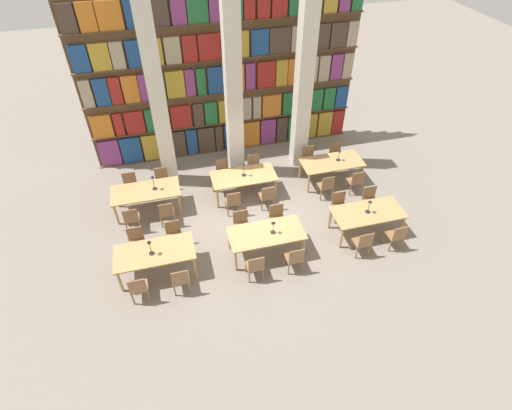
% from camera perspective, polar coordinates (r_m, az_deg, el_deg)
% --- Properties ---
extents(ground_plane, '(40.00, 40.00, 0.00)m').
position_cam_1_polar(ground_plane, '(11.79, -0.15, -2.10)').
color(ground_plane, gray).
extents(bookshelf_bank, '(9.03, 0.35, 5.50)m').
position_cam_1_polar(bookshelf_bank, '(13.60, -4.46, 17.33)').
color(bookshelf_bank, brown).
rests_on(bookshelf_bank, ground_plane).
extents(pillar_left, '(0.47, 0.47, 6.00)m').
position_cam_1_polar(pillar_left, '(11.98, -13.97, 14.90)').
color(pillar_left, silver).
rests_on(pillar_left, ground_plane).
extents(pillar_center, '(0.47, 0.47, 6.00)m').
position_cam_1_polar(pillar_center, '(12.17, -3.29, 16.45)').
color(pillar_center, silver).
rests_on(pillar_center, ground_plane).
extents(pillar_right, '(0.47, 0.47, 6.00)m').
position_cam_1_polar(pillar_right, '(12.73, 6.87, 17.41)').
color(pillar_right, silver).
rests_on(pillar_right, ground_plane).
extents(reading_table_0, '(1.97, 0.95, 0.76)m').
position_cam_1_polar(reading_table_0, '(10.26, -14.28, -6.77)').
color(reading_table_0, tan).
rests_on(reading_table_0, ground_plane).
extents(chair_0, '(0.42, 0.40, 0.86)m').
position_cam_1_polar(chair_0, '(9.97, -16.43, -11.20)').
color(chair_0, olive).
rests_on(chair_0, ground_plane).
extents(chair_1, '(0.42, 0.40, 0.86)m').
position_cam_1_polar(chair_1, '(10.99, -16.71, -5.03)').
color(chair_1, olive).
rests_on(chair_1, ground_plane).
extents(chair_2, '(0.42, 0.40, 0.86)m').
position_cam_1_polar(chair_2, '(9.90, -10.76, -10.32)').
color(chair_2, olive).
rests_on(chair_2, ground_plane).
extents(chair_3, '(0.42, 0.40, 0.86)m').
position_cam_1_polar(chair_3, '(10.92, -11.65, -4.20)').
color(chair_3, olive).
rests_on(chair_3, ground_plane).
extents(desk_lamp_0, '(0.14, 0.14, 0.46)m').
position_cam_1_polar(desk_lamp_0, '(9.96, -14.97, -5.54)').
color(desk_lamp_0, '#232328').
rests_on(desk_lamp_0, reading_table_0).
extents(reading_table_1, '(1.97, 0.95, 0.76)m').
position_cam_1_polar(reading_table_1, '(10.40, 1.46, -4.27)').
color(reading_table_1, tan).
rests_on(reading_table_1, ground_plane).
extents(chair_4, '(0.42, 0.40, 0.86)m').
position_cam_1_polar(chair_4, '(9.98, -0.12, -8.67)').
color(chair_4, olive).
rests_on(chair_4, ground_plane).
extents(chair_5, '(0.42, 0.40, 0.86)m').
position_cam_1_polar(chair_5, '(10.99, -2.10, -2.77)').
color(chair_5, olive).
rests_on(chair_5, ground_plane).
extents(chair_6, '(0.42, 0.40, 0.86)m').
position_cam_1_polar(chair_6, '(10.20, 5.54, -7.52)').
color(chair_6, olive).
rests_on(chair_6, ground_plane).
extents(chair_7, '(0.42, 0.40, 0.86)m').
position_cam_1_polar(chair_7, '(11.19, 3.04, -1.85)').
color(chair_7, olive).
rests_on(chair_7, ground_plane).
extents(desk_lamp_1, '(0.14, 0.14, 0.40)m').
position_cam_1_polar(desk_lamp_1, '(10.16, 2.48, -2.87)').
color(desk_lamp_1, '#232328').
rests_on(desk_lamp_1, reading_table_1).
extents(reading_table_2, '(1.97, 0.95, 0.76)m').
position_cam_1_polar(reading_table_2, '(11.39, 15.66, -1.24)').
color(reading_table_2, tan).
rests_on(reading_table_2, ground_plane).
extents(chair_8, '(0.42, 0.40, 0.86)m').
position_cam_1_polar(chair_8, '(10.88, 15.00, -5.14)').
color(chair_8, olive).
rests_on(chair_8, ground_plane).
extents(chair_9, '(0.42, 0.40, 0.86)m').
position_cam_1_polar(chair_9, '(11.83, 11.82, -0.01)').
color(chair_9, olive).
rests_on(chair_9, ground_plane).
extents(chair_10, '(0.42, 0.40, 0.86)m').
position_cam_1_polar(chair_10, '(11.33, 19.42, -4.11)').
color(chair_10, olive).
rests_on(chair_10, ground_plane).
extents(chair_11, '(0.42, 0.40, 0.86)m').
position_cam_1_polar(chair_11, '(12.24, 16.01, 0.75)').
color(chair_11, olive).
rests_on(chair_11, ground_plane).
extents(desk_lamp_2, '(0.14, 0.14, 0.42)m').
position_cam_1_polar(desk_lamp_2, '(11.15, 15.91, 0.11)').
color(desk_lamp_2, '#232328').
rests_on(desk_lamp_2, reading_table_2).
extents(reading_table_3, '(1.97, 0.95, 0.76)m').
position_cam_1_polar(reading_table_3, '(12.10, -15.47, 1.72)').
color(reading_table_3, tan).
rests_on(reading_table_3, ground_plane).
extents(chair_12, '(0.42, 0.40, 0.86)m').
position_cam_1_polar(chair_12, '(11.70, -17.33, -1.78)').
color(chair_12, olive).
rests_on(chair_12, ground_plane).
extents(chair_13, '(0.42, 0.40, 0.86)m').
position_cam_1_polar(chair_13, '(12.88, -17.49, 2.71)').
color(chair_13, olive).
rests_on(chair_13, ground_plane).
extents(chair_14, '(0.42, 0.40, 0.86)m').
position_cam_1_polar(chair_14, '(11.63, -12.66, -1.00)').
color(chair_14, olive).
rests_on(chair_14, ground_plane).
extents(chair_15, '(0.42, 0.40, 0.86)m').
position_cam_1_polar(chair_15, '(12.82, -13.25, 3.45)').
color(chair_15, olive).
rests_on(chair_15, ground_plane).
extents(desk_lamp_3, '(0.14, 0.14, 0.48)m').
position_cam_1_polar(desk_lamp_3, '(11.85, -14.50, 3.46)').
color(desk_lamp_3, '#232328').
rests_on(desk_lamp_3, reading_table_3).
extents(reading_table_4, '(1.97, 0.95, 0.76)m').
position_cam_1_polar(reading_table_4, '(12.24, -1.77, 3.94)').
color(reading_table_4, tan).
rests_on(reading_table_4, ground_plane).
extents(chair_16, '(0.42, 0.40, 0.86)m').
position_cam_1_polar(chair_16, '(11.72, -3.31, 0.52)').
color(chair_16, olive).
rests_on(chair_16, ground_plane).
extents(chair_17, '(0.42, 0.40, 0.86)m').
position_cam_1_polar(chair_17, '(12.89, -4.73, 4.80)').
color(chair_17, olive).
rests_on(chair_17, ground_plane).
extents(chair_18, '(0.42, 0.40, 0.86)m').
position_cam_1_polar(chair_18, '(11.90, 1.58, 1.34)').
color(chair_18, olive).
rests_on(chair_18, ground_plane).
extents(chair_19, '(0.42, 0.40, 0.86)m').
position_cam_1_polar(chair_19, '(13.06, -0.24, 5.50)').
color(chair_19, olive).
rests_on(chair_19, ground_plane).
extents(desk_lamp_4, '(0.14, 0.14, 0.47)m').
position_cam_1_polar(desk_lamp_4, '(12.01, -1.76, 5.47)').
color(desk_lamp_4, '#232328').
rests_on(desk_lamp_4, reading_table_4).
extents(reading_table_5, '(1.97, 0.95, 0.76)m').
position_cam_1_polar(reading_table_5, '(13.05, 10.76, 5.83)').
color(reading_table_5, tan).
rests_on(reading_table_5, ground_plane).
extents(chair_20, '(0.42, 0.40, 0.86)m').
position_cam_1_polar(chair_20, '(12.46, 9.97, 2.75)').
color(chair_20, olive).
rests_on(chair_20, ground_plane).
extents(chair_21, '(0.42, 0.40, 0.86)m').
position_cam_1_polar(chair_21, '(13.57, 7.55, 6.64)').
color(chair_21, olive).
rests_on(chair_21, ground_plane).
extents(chair_22, '(0.42, 0.40, 0.86)m').
position_cam_1_polar(chair_22, '(12.84, 14.02, 3.39)').
color(chair_22, olive).
rests_on(chair_22, ground_plane).
extents(chair_23, '(0.42, 0.40, 0.86)m').
position_cam_1_polar(chair_23, '(13.92, 11.37, 7.15)').
color(chair_23, olive).
rests_on(chair_23, ground_plane).
extents(desk_lamp_5, '(0.14, 0.14, 0.39)m').
position_cam_1_polar(desk_lamp_5, '(12.97, 11.80, 7.24)').
color(desk_lamp_5, '#232328').
rests_on(desk_lamp_5, reading_table_5).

